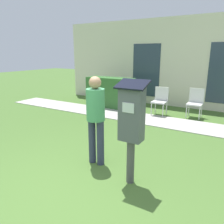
{
  "coord_description": "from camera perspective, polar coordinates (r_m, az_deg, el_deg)",
  "views": [
    {
      "loc": [
        1.85,
        -1.98,
        1.95
      ],
      "look_at": [
        0.16,
        0.89,
        1.05
      ],
      "focal_mm": 35.0,
      "sensor_mm": 36.0,
      "label": 1
    }
  ],
  "objects": [
    {
      "name": "sidewalk",
      "position": [
        6.59,
        12.88,
        -2.39
      ],
      "size": [
        12.0,
        1.1,
        0.02
      ],
      "color": "#B7B2A8",
      "rests_on": "ground"
    },
    {
      "name": "outdoor_chair_middle",
      "position": [
        7.24,
        20.99,
        2.77
      ],
      "size": [
        0.44,
        0.44,
        0.9
      ],
      "rotation": [
        0.0,
        0.0,
        0.24
      ],
      "color": "silver",
      "rests_on": "ground"
    },
    {
      "name": "ground_plane",
      "position": [
        3.34,
        -10.86,
        -20.95
      ],
      "size": [
        40.0,
        40.0,
        0.0
      ],
      "primitive_type": "plane",
      "color": "#476B2D"
    },
    {
      "name": "hedge_row",
      "position": [
        8.06,
        -0.44,
        5.1
      ],
      "size": [
        1.78,
        0.6,
        1.1
      ],
      "color": "#33662D",
      "rests_on": "ground"
    },
    {
      "name": "parking_meter",
      "position": [
        3.17,
        5.11,
        -2.02
      ],
      "size": [
        0.44,
        0.31,
        1.59
      ],
      "color": "#4C4C4C",
      "rests_on": "ground"
    },
    {
      "name": "person_standing",
      "position": [
        3.79,
        -4.28,
        -0.55
      ],
      "size": [
        0.32,
        0.32,
        1.58
      ],
      "rotation": [
        0.0,
        0.0,
        -0.39
      ],
      "color": "#333851",
      "rests_on": "ground"
    },
    {
      "name": "outdoor_chair_left",
      "position": [
        7.22,
        12.54,
        3.4
      ],
      "size": [
        0.44,
        0.44,
        0.9
      ],
      "rotation": [
        0.0,
        0.0,
        0.2
      ],
      "color": "silver",
      "rests_on": "ground"
    },
    {
      "name": "building_facade",
      "position": [
        8.47,
        18.3,
        11.97
      ],
      "size": [
        10.0,
        0.26,
        3.2
      ],
      "color": "beige",
      "rests_on": "ground"
    }
  ]
}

